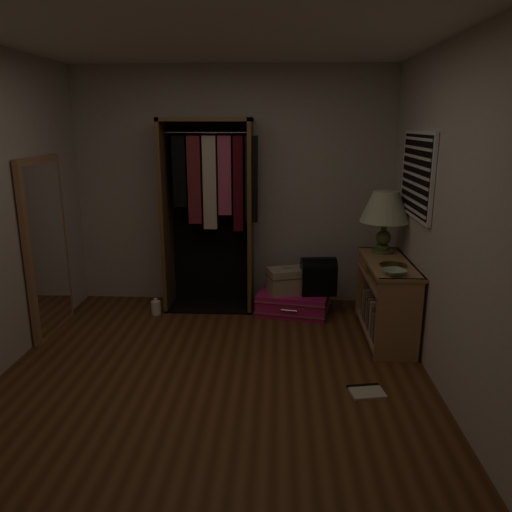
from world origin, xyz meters
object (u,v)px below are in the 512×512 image
Objects in this scene: floor_mirror at (47,247)px; train_case at (287,281)px; black_bag at (318,275)px; table_lamp at (385,208)px; console_bookshelf at (386,296)px; open_wardrobe at (211,199)px; pink_suitcase at (293,302)px; white_jug at (156,307)px.

floor_mirror is 3.70× the size of train_case.
black_bag is 0.63× the size of table_lamp.
open_wardrobe is at bearing 157.07° from console_bookshelf.
open_wardrobe is at bearing 27.54° from floor_mirror.
pink_suitcase is 0.26m from train_case.
black_bag is at bearing -10.20° from open_wardrobe.
train_case is 1.27m from table_lamp.
black_bag is (1.16, -0.21, -0.77)m from open_wardrobe.
black_bag is at bearing -18.19° from train_case.
table_lamp reaches higher than console_bookshelf.
console_bookshelf is 0.66× the size of floor_mirror.
console_bookshelf is 2.81× the size of black_bag.
train_case is at bearing 173.28° from black_bag.
white_jug is at bearing -152.12° from open_wardrobe.
console_bookshelf is 0.55× the size of open_wardrobe.
floor_mirror reaches higher than table_lamp.
white_jug is (-0.58, -0.31, -1.13)m from open_wardrobe.
open_wardrobe reaches higher than table_lamp.
train_case reaches higher than white_jug.
floor_mirror is at bearing -173.65° from black_bag.
open_wardrobe is 1.43m from pink_suitcase.
floor_mirror is 9.49× the size of white_jug.
table_lamp reaches higher than train_case.
console_bookshelf is at bearing -90.46° from table_lamp.
open_wardrobe is 5.14× the size of black_bag.
table_lamp is at bearing 5.83° from floor_mirror.
train_case is (-0.07, -0.03, 0.25)m from pink_suitcase.
console_bookshelf is at bearing -47.33° from black_bag.
train_case is 1.15× the size of black_bag.
console_bookshelf reaches higher than train_case.
floor_mirror is 1.28m from white_jug.
table_lamp is at bearing -14.05° from open_wardrobe.
white_jug is at bearing 177.53° from black_bag.
floor_mirror reaches higher than white_jug.
floor_mirror is at bearing -154.66° from pink_suitcase.
black_bag is (0.26, -0.04, 0.32)m from pink_suitcase.
black_bag is (-0.60, 0.54, 0.04)m from console_bookshelf.
train_case is 0.34m from black_bag.
train_case is 2.56× the size of white_jug.
open_wardrobe is at bearing -179.65° from pink_suitcase.
console_bookshelf is 1.32× the size of pink_suitcase.
black_bag is at bearing 138.40° from console_bookshelf.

